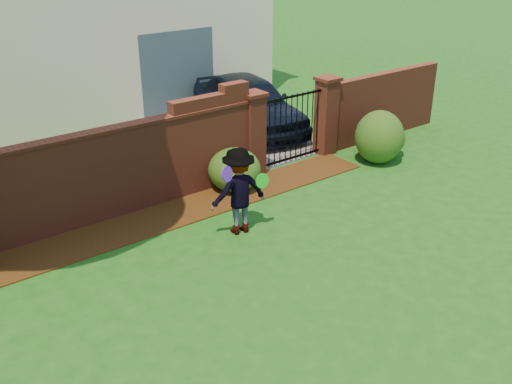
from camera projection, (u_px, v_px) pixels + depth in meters
ground at (287, 293)px, 8.80m from camera, size 80.00×80.00×0.01m
mulch_bed at (131, 228)px, 10.66m from camera, size 11.10×1.08×0.03m
brick_wall at (54, 185)px, 10.17m from camera, size 8.70×0.31×2.16m
brick_wall_return at (382, 105)px, 14.97m from camera, size 4.00×0.25×1.70m
pillar_left at (253, 134)px, 12.60m from camera, size 0.50×0.50×1.88m
pillar_right at (326, 115)px, 13.82m from camera, size 0.50×0.50×1.88m
iron_gate at (291, 128)px, 13.25m from camera, size 1.78×0.03×1.60m
driveway at (199, 121)px, 16.48m from camera, size 3.20×8.00×0.01m
car at (254, 105)px, 15.34m from camera, size 2.37×4.53×1.47m
shrub_left at (234, 170)px, 12.05m from camera, size 1.11×1.11×0.91m
shrub_middle at (379, 137)px, 13.40m from camera, size 1.13×1.13×1.25m
shrub_right at (383, 138)px, 13.84m from camera, size 1.03×1.03×0.92m
man at (239, 192)px, 10.21m from camera, size 1.14×0.79×1.61m
frisbee_purple at (227, 174)px, 9.63m from camera, size 0.28×0.16×0.27m
frisbee_green at (262, 181)px, 10.22m from camera, size 0.28×0.09×0.27m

